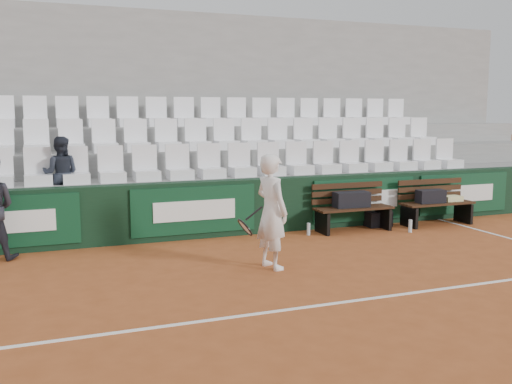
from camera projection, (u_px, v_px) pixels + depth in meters
name	position (u px, v px, depth m)	size (l,w,h in m)	color
ground	(298.00, 309.00, 6.47)	(80.00, 80.00, 0.00)	#A04E24
court_baseline	(298.00, 308.00, 6.47)	(18.00, 0.06, 0.01)	white
back_barrier	(207.00, 209.00, 10.12)	(18.00, 0.34, 1.00)	black
grandstand_tier_front	(194.00, 204.00, 10.68)	(18.00, 0.95, 1.00)	gray
grandstand_tier_mid	(182.00, 186.00, 11.53)	(18.00, 0.95, 1.45)	gray
grandstand_tier_back	(171.00, 170.00, 12.38)	(18.00, 0.95, 1.90)	#969694
grandstand_rear_wall	(164.00, 112.00, 12.78)	(18.00, 0.30, 4.40)	gray
seat_row_front	(196.00, 161.00, 10.40)	(11.90, 0.44, 0.63)	white
seat_row_mid	(183.00, 135.00, 11.22)	(11.90, 0.44, 0.63)	white
seat_row_back	(172.00, 111.00, 12.04)	(11.90, 0.44, 0.63)	white
bench_left	(353.00, 219.00, 10.64)	(1.50, 0.56, 0.45)	#351E10
bench_right	(437.00, 213.00, 11.22)	(1.50, 0.56, 0.45)	#371F10
sports_bag_left	(351.00, 199.00, 10.60)	(0.66, 0.28, 0.28)	black
sports_bag_right	(431.00, 196.00, 11.10)	(0.55, 0.25, 0.25)	black
towel	(452.00, 198.00, 11.33)	(0.37, 0.27, 0.10)	beige
sports_bag_ground	(378.00, 219.00, 11.07)	(0.48, 0.29, 0.29)	black
water_bottle_near	(309.00, 229.00, 10.28)	(0.06, 0.06, 0.22)	silver
water_bottle_far	(410.00, 226.00, 10.53)	(0.07, 0.07, 0.24)	silver
tennis_player	(271.00, 212.00, 8.04)	(0.76, 0.68, 1.64)	white
spectator_c	(60.00, 147.00, 9.58)	(0.61, 0.47, 1.25)	#1F242F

